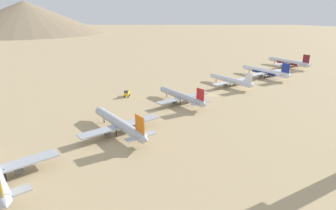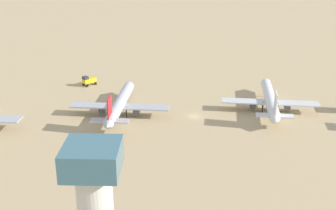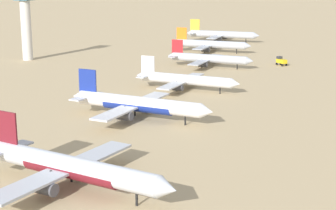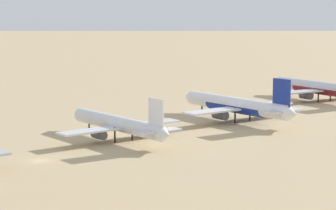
# 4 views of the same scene
# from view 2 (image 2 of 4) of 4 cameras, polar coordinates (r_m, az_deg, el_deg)

# --- Properties ---
(ground_plane) EXTENTS (1800.00, 1800.00, 0.00)m
(ground_plane) POSITION_cam_2_polar(r_m,az_deg,el_deg) (147.60, 3.35, -1.41)
(ground_plane) COLOR tan
(parked_jet_2) EXTENTS (39.27, 31.96, 11.32)m
(parked_jet_2) POSITION_cam_2_polar(r_m,az_deg,el_deg) (154.38, 12.69, 0.64)
(parked_jet_2) COLOR silver
(parked_jet_2) RESTS_ON ground
(parked_jet_3) EXTENTS (39.66, 32.23, 11.43)m
(parked_jet_3) POSITION_cam_2_polar(r_m,az_deg,el_deg) (147.87, -6.07, 0.15)
(parked_jet_3) COLOR #B2B7C1
(parked_jet_3) RESTS_ON ground
(service_truck) EXTENTS (5.47, 5.42, 3.90)m
(service_truck) POSITION_cam_2_polar(r_m,az_deg,el_deg) (178.58, -9.92, 3.08)
(service_truck) COLOR yellow
(service_truck) RESTS_ON ground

